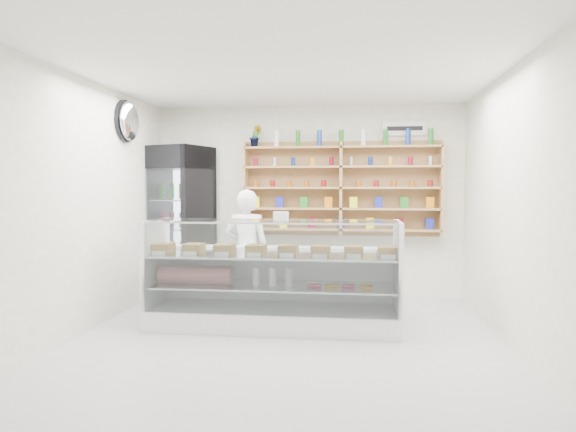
# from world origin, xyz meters

# --- Properties ---
(room) EXTENTS (5.00, 5.00, 5.00)m
(room) POSITION_xyz_m (0.00, 0.00, 1.40)
(room) COLOR #A6A5AA
(room) RESTS_ON ground
(display_counter) EXTENTS (2.84, 0.85, 1.23)m
(display_counter) POSITION_xyz_m (-0.22, 0.64, 0.34)
(display_counter) COLOR white
(display_counter) RESTS_ON floor
(shop_worker) EXTENTS (0.59, 0.40, 1.58)m
(shop_worker) POSITION_xyz_m (-0.68, 1.35, 0.79)
(shop_worker) COLOR silver
(shop_worker) RESTS_ON floor
(drinks_cooler) EXTENTS (0.99, 0.98, 2.20)m
(drinks_cooler) POSITION_xyz_m (-1.85, 2.14, 1.10)
(drinks_cooler) COLOR black
(drinks_cooler) RESTS_ON floor
(wall_shelving) EXTENTS (2.84, 0.28, 1.33)m
(wall_shelving) POSITION_xyz_m (0.50, 2.34, 1.59)
(wall_shelving) COLOR #A5824E
(wall_shelving) RESTS_ON back_wall
(potted_plant) EXTENTS (0.21, 0.19, 0.32)m
(potted_plant) POSITION_xyz_m (-0.75, 2.34, 2.35)
(potted_plant) COLOR #1E6626
(potted_plant) RESTS_ON wall_shelving
(security_mirror) EXTENTS (0.15, 0.50, 0.50)m
(security_mirror) POSITION_xyz_m (-2.17, 1.20, 2.45)
(security_mirror) COLOR silver
(security_mirror) RESTS_ON left_wall
(wall_sign) EXTENTS (0.62, 0.03, 0.20)m
(wall_sign) POSITION_xyz_m (1.40, 2.47, 2.45)
(wall_sign) COLOR white
(wall_sign) RESTS_ON back_wall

